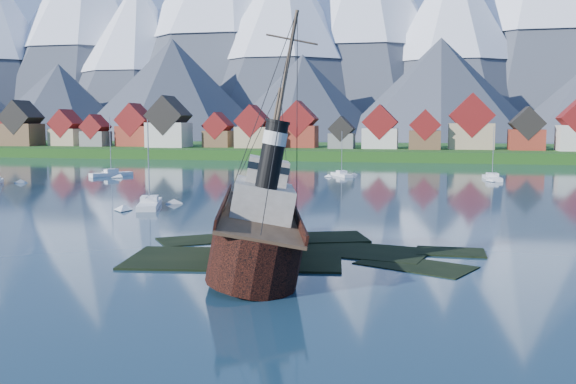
% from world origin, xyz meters
% --- Properties ---
extents(ground, '(1400.00, 1400.00, 0.00)m').
position_xyz_m(ground, '(0.00, 0.00, 0.00)').
color(ground, '#173042').
rests_on(ground, ground).
extents(shoal, '(31.71, 21.24, 1.14)m').
position_xyz_m(shoal, '(1.78, 2.15, -0.35)').
color(shoal, black).
rests_on(shoal, ground).
extents(shore_bank, '(600.00, 80.00, 3.20)m').
position_xyz_m(shore_bank, '(0.00, 170.00, 0.00)').
color(shore_bank, '#154112').
rests_on(shore_bank, ground).
extents(seawall, '(600.00, 2.50, 2.00)m').
position_xyz_m(seawall, '(0.00, 132.00, 0.00)').
color(seawall, '#3F3D38').
rests_on(seawall, ground).
extents(town, '(250.96, 16.69, 17.30)m').
position_xyz_m(town, '(-33.12, 152.18, 8.99)').
color(town, maroon).
rests_on(town, ground).
extents(mountains, '(965.00, 340.00, 205.00)m').
position_xyz_m(mountains, '(-0.79, 481.26, 89.34)').
color(mountains, '#2D333D').
rests_on(mountains, ground).
extents(tugboat_wreck, '(6.36, 27.39, 21.71)m').
position_xyz_m(tugboat_wreck, '(-1.50, -0.85, 2.74)').
color(tugboat_wreck, black).
rests_on(tugboat_wreck, ground).
extents(sailboat_a, '(5.73, 10.49, 12.47)m').
position_xyz_m(sailboat_a, '(-24.28, 27.82, 0.28)').
color(sailboat_a, white).
rests_on(sailboat_a, ground).
extents(sailboat_b, '(7.41, 8.52, 13.15)m').
position_xyz_m(sailboat_b, '(-53.02, 71.89, 0.31)').
color(sailboat_b, white).
rests_on(sailboat_b, ground).
extents(sailboat_c, '(5.63, 7.71, 10.05)m').
position_xyz_m(sailboat_c, '(-4.97, 82.40, 0.23)').
color(sailboat_c, white).
rests_on(sailboat_c, ground).
extents(sailboat_e, '(3.19, 9.81, 11.19)m').
position_xyz_m(sailboat_e, '(25.65, 80.59, 0.24)').
color(sailboat_e, white).
rests_on(sailboat_e, ground).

